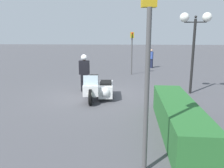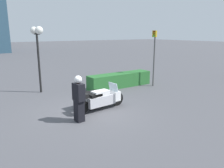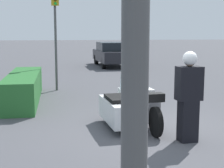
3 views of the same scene
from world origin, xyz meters
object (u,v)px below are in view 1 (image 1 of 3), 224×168
at_px(police_motorcycle, 99,88).
at_px(pedestrian_bystander, 151,59).
at_px(officer_rider, 84,72).
at_px(hedge_bush_curbside, 178,117).
at_px(traffic_light_far, 132,47).
at_px(traffic_light_near, 148,55).
at_px(twin_lamp_post, 195,27).

distance_m(police_motorcycle, pedestrian_bystander, 10.98).
distance_m(officer_rider, hedge_bush_curbside, 5.92).
bearing_deg(pedestrian_bystander, officer_rider, 81.92).
relative_size(traffic_light_far, pedestrian_bystander, 1.84).
height_order(traffic_light_far, pedestrian_bystander, traffic_light_far).
xyz_separation_m(officer_rider, traffic_light_near, (6.54, 2.62, 1.35)).
relative_size(hedge_bush_curbside, traffic_light_near, 1.23).
bearing_deg(hedge_bush_curbside, traffic_light_near, -28.38).
xyz_separation_m(officer_rider, pedestrian_bystander, (-9.15, 4.05, -0.14)).
relative_size(officer_rider, pedestrian_bystander, 1.11).
relative_size(hedge_bush_curbside, twin_lamp_post, 1.17).
height_order(police_motorcycle, pedestrian_bystander, pedestrian_bystander).
xyz_separation_m(hedge_bush_curbside, twin_lamp_post, (-4.60, 1.52, 2.65)).
distance_m(traffic_light_near, traffic_light_far, 11.85).
bearing_deg(pedestrian_bystander, traffic_light_far, 81.63).
height_order(hedge_bush_curbside, traffic_light_near, traffic_light_near).
distance_m(police_motorcycle, twin_lamp_post, 5.15).
height_order(hedge_bush_curbside, traffic_light_far, traffic_light_far).
bearing_deg(traffic_light_near, police_motorcycle, 7.53).
relative_size(hedge_bush_curbside, pedestrian_bystander, 2.65).
bearing_deg(officer_rider, hedge_bush_curbside, 32.92).
bearing_deg(traffic_light_far, traffic_light_near, -3.46).
xyz_separation_m(police_motorcycle, hedge_bush_curbside, (3.25, 2.71, -0.03)).
distance_m(traffic_light_far, pedestrian_bystander, 4.38).
bearing_deg(twin_lamp_post, traffic_light_near, -21.39).
bearing_deg(traffic_light_far, twin_lamp_post, 23.21).
distance_m(officer_rider, traffic_light_near, 7.18).
bearing_deg(officer_rider, pedestrian_bystander, 150.74).
height_order(police_motorcycle, traffic_light_far, traffic_light_far).
bearing_deg(hedge_bush_curbside, officer_rider, -141.73).
bearing_deg(traffic_light_far, police_motorcycle, -16.54).
xyz_separation_m(officer_rider, traffic_light_far, (-5.30, 2.33, 1.05)).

